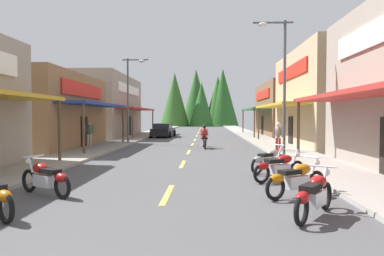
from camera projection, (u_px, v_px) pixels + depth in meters
ground at (194, 141)px, 30.19m from camera, size 9.09×88.60×0.10m
sidewalk_left at (128, 140)px, 30.44m from camera, size 2.64×88.60×0.12m
sidewalk_right at (262, 140)px, 29.94m from camera, size 2.64×88.60×0.12m
centerline_dashes at (196, 137)px, 34.65m from camera, size 0.16×65.77×0.01m
storefront_left_middle at (31, 111)px, 23.29m from camera, size 9.06×10.29×4.94m
storefront_left_far at (90, 106)px, 37.02m from camera, size 10.25×13.35×6.35m
storefront_right_middle at (347, 98)px, 24.86m from camera, size 9.73×11.60×6.81m
storefront_right_far at (302, 110)px, 37.66m from camera, size 10.36×11.84×5.68m
streetlamp_left at (131, 89)px, 26.30m from camera, size 1.99×0.30×6.50m
streetlamp_right at (279, 71)px, 17.25m from camera, size 1.99×0.30×6.88m
motorcycle_parked_right_0 at (314, 195)px, 7.19m from camera, size 1.33×1.80×1.04m
motorcycle_parked_right_1 at (296, 179)px, 9.03m from camera, size 1.85×1.24×1.04m
motorcycle_parked_right_2 at (279, 167)px, 11.19m from camera, size 1.90×1.17×1.04m
motorcycle_parked_right_3 at (269, 160)px, 12.95m from camera, size 1.62×1.55×1.04m
motorcycle_parked_left_2 at (46, 177)px, 9.21m from camera, size 1.87×1.21×1.04m
rider_cruising_lead at (204, 138)px, 22.80m from camera, size 0.60×2.14×1.57m
pedestrian_browsing at (278, 135)px, 19.53m from camera, size 0.46×0.43×1.77m
pedestrian_waiting at (89, 132)px, 23.07m from camera, size 0.51×0.40×1.80m
parked_car_curbside at (163, 130)px, 35.09m from camera, size 2.27×4.40×1.40m
treeline_backdrop at (204, 99)px, 76.46m from camera, size 17.12×12.53×12.79m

